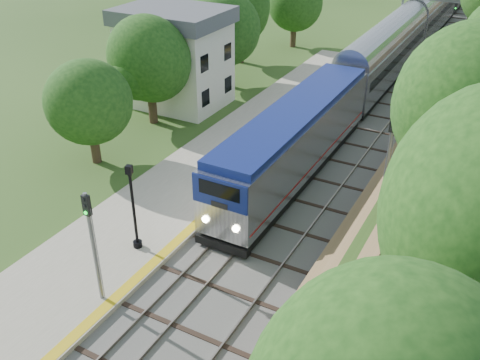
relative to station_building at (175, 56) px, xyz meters
The scene contains 10 objects.
trackbed 34.24m from the station_building, 61.93° to the left, with size 9.50×170.00×0.28m.
platform 16.99m from the station_building, 57.86° to the right, with size 6.40×68.00×0.38m, color gray.
yellow_stripe 18.58m from the station_building, 50.24° to the right, with size 0.55×68.00×0.01m, color gold.
station_building is the anchor object (origin of this frame).
signal_gantry 29.94m from the station_building, 56.62° to the left, with size 8.40×0.38×6.20m.
trees_behind_platform 9.76m from the station_building, 73.13° to the right, with size 7.82×53.32×7.21m.
train 37.38m from the station_building, 67.99° to the left, with size 3.14×104.51×4.62m.
lamppost_far 21.14m from the station_building, 61.25° to the right, with size 0.47×0.47×4.76m.
signal_platform 24.94m from the station_building, 63.58° to the right, with size 0.33×0.26×5.55m.
signal_farside 22.10m from the station_building, 23.95° to the right, with size 0.34×0.27×6.25m.
Camera 1 is at (11.46, -5.59, 17.12)m, focal length 40.00 mm.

